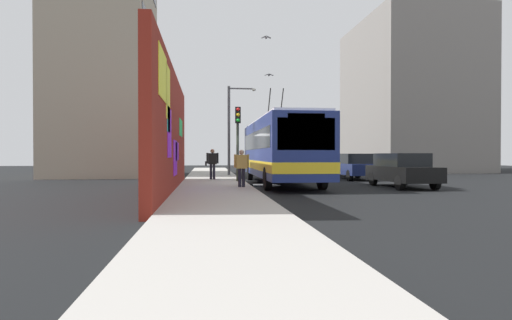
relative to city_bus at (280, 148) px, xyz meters
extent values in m
plane|color=black|center=(-0.65, 1.80, -1.84)|extent=(80.00, 80.00, 0.00)
cube|color=#ADA8A0|center=(-0.65, 3.40, -1.77)|extent=(48.00, 3.20, 0.15)
cube|color=maroon|center=(-4.46, 5.15, 0.55)|extent=(14.37, 0.30, 4.78)
cube|color=yellow|center=(-9.25, 4.99, 1.91)|extent=(2.19, 0.02, 1.38)
cube|color=#8C19D8|center=(-7.16, 4.99, 0.39)|extent=(1.33, 0.02, 1.63)
cube|color=yellow|center=(-7.62, 4.99, 1.64)|extent=(1.28, 0.02, 1.70)
cube|color=#8C19D8|center=(-3.49, 4.99, -0.19)|extent=(1.75, 0.02, 0.75)
cube|color=#33D8E5|center=(-7.47, 4.99, 0.81)|extent=(0.91, 0.02, 0.82)
cube|color=green|center=(-0.79, 4.99, 0.96)|extent=(2.19, 0.02, 0.80)
cube|color=#8C19D8|center=(-4.51, 4.99, -0.45)|extent=(1.86, 0.02, 1.38)
cube|color=#9E937F|center=(10.05, 11.00, 6.55)|extent=(9.04, 6.33, 16.78)
cube|color=black|center=(10.05, 7.81, 2.56)|extent=(7.68, 0.04, 1.10)
cube|color=black|center=(10.05, 7.81, 5.76)|extent=(7.68, 0.04, 1.10)
cube|color=black|center=(10.05, 7.81, 8.96)|extent=(7.68, 0.04, 1.10)
cube|color=gray|center=(16.44, -15.20, 5.13)|extent=(12.61, 9.32, 13.94)
cube|color=black|center=(16.44, -19.88, 2.56)|extent=(10.72, 0.04, 1.10)
cube|color=black|center=(16.44, -19.88, 5.76)|extent=(10.72, 0.04, 1.10)
cube|color=black|center=(16.44, -19.88, 8.96)|extent=(10.72, 0.04, 1.10)
cube|color=navy|center=(0.01, 0.00, -0.02)|extent=(11.37, 2.63, 2.75)
cube|color=silver|center=(0.01, 0.00, 1.42)|extent=(10.92, 2.42, 0.12)
cube|color=yellow|center=(0.01, 0.00, -0.84)|extent=(11.39, 2.65, 0.44)
cube|color=black|center=(-5.66, 0.00, 0.46)|extent=(0.04, 2.24, 1.24)
cube|color=black|center=(0.01, 0.00, 0.39)|extent=(10.46, 2.66, 0.88)
cube|color=orange|center=(-5.65, 0.00, 1.11)|extent=(0.06, 1.45, 0.28)
cylinder|color=black|center=(1.71, -0.35, 2.26)|extent=(1.43, 0.06, 2.00)
cylinder|color=black|center=(1.71, 0.35, 2.26)|extent=(1.43, 0.06, 2.00)
cylinder|color=black|center=(-3.63, -1.20, -1.34)|extent=(1.00, 0.28, 1.00)
cylinder|color=black|center=(-3.63, 1.20, -1.34)|extent=(1.00, 0.28, 1.00)
cylinder|color=black|center=(3.65, -1.20, -1.34)|extent=(1.00, 0.28, 1.00)
cylinder|color=black|center=(3.65, 1.20, -1.34)|extent=(1.00, 0.28, 1.00)
cube|color=black|center=(-2.83, -5.20, -1.19)|extent=(4.41, 1.79, 0.66)
cube|color=black|center=(-2.74, -5.20, -0.56)|extent=(2.64, 1.61, 0.60)
cylinder|color=black|center=(-4.28, -6.00, -1.52)|extent=(0.64, 0.22, 0.64)
cylinder|color=black|center=(-4.28, -4.40, -1.52)|extent=(0.64, 0.22, 0.64)
cylinder|color=black|center=(-1.37, -6.00, -1.52)|extent=(0.64, 0.22, 0.64)
cylinder|color=black|center=(-1.37, -4.40, -1.52)|extent=(0.64, 0.22, 0.64)
cube|color=navy|center=(3.56, -5.20, -1.19)|extent=(4.27, 1.73, 0.66)
cube|color=black|center=(3.64, -5.20, -0.56)|extent=(2.56, 1.55, 0.60)
cylinder|color=black|center=(2.15, -5.96, -1.52)|extent=(0.64, 0.22, 0.64)
cylinder|color=black|center=(2.15, -4.44, -1.52)|extent=(0.64, 0.22, 0.64)
cylinder|color=black|center=(4.96, -5.96, -1.52)|extent=(0.64, 0.22, 0.64)
cylinder|color=black|center=(4.96, -4.44, -1.52)|extent=(0.64, 0.22, 0.64)
cube|color=white|center=(8.91, -5.20, -1.19)|extent=(4.75, 1.92, 0.66)
cube|color=black|center=(9.00, -5.20, -0.56)|extent=(2.85, 1.73, 0.60)
cylinder|color=black|center=(7.34, -6.06, -1.52)|extent=(0.64, 0.22, 0.64)
cylinder|color=black|center=(7.34, -4.34, -1.52)|extent=(0.64, 0.22, 0.64)
cylinder|color=black|center=(10.48, -6.06, -1.52)|extent=(0.64, 0.22, 0.64)
cylinder|color=black|center=(10.48, -4.34, -1.52)|extent=(0.64, 0.22, 0.64)
cube|color=#B7B7BC|center=(14.34, -5.20, -1.19)|extent=(4.89, 1.89, 0.66)
cube|color=black|center=(14.44, -5.20, -0.56)|extent=(2.93, 1.70, 0.60)
cylinder|color=black|center=(12.73, -6.05, -1.52)|extent=(0.64, 0.22, 0.64)
cylinder|color=black|center=(12.73, -4.35, -1.52)|extent=(0.64, 0.22, 0.64)
cylinder|color=black|center=(15.96, -6.05, -1.52)|extent=(0.64, 0.22, 0.64)
cylinder|color=black|center=(15.96, -4.35, -1.52)|extent=(0.64, 0.22, 0.64)
cylinder|color=#1E1E2D|center=(2.22, 3.35, -1.28)|extent=(0.14, 0.14, 0.83)
cylinder|color=#1E1E2D|center=(2.22, 3.52, -1.28)|extent=(0.14, 0.14, 0.83)
cube|color=black|center=(2.22, 3.44, -0.55)|extent=(0.22, 0.48, 0.62)
cylinder|color=black|center=(2.22, 3.14, -0.52)|extent=(0.09, 0.09, 0.59)
cylinder|color=black|center=(2.22, 3.73, -0.52)|extent=(0.09, 0.09, 0.59)
sphere|color=#936B4C|center=(2.22, 3.44, -0.13)|extent=(0.22, 0.22, 0.22)
cube|color=black|center=(2.22, 3.80, -0.81)|extent=(0.14, 0.10, 0.24)
cylinder|color=#1E1E2D|center=(-3.57, 2.21, -1.30)|extent=(0.14, 0.14, 0.78)
cylinder|color=#1E1E2D|center=(-3.57, 2.37, -1.30)|extent=(0.14, 0.14, 0.78)
cube|color=gold|center=(-3.57, 2.29, -0.62)|extent=(0.22, 0.45, 0.58)
cylinder|color=gold|center=(-3.57, 2.02, -0.59)|extent=(0.09, 0.09, 0.56)
cylinder|color=gold|center=(-3.57, 2.57, -0.59)|extent=(0.09, 0.09, 0.56)
sphere|color=tan|center=(-3.57, 2.29, -0.22)|extent=(0.21, 0.21, 0.21)
cylinder|color=#2D382D|center=(0.64, 2.15, 0.24)|extent=(0.14, 0.14, 3.87)
cube|color=black|center=(0.42, 2.15, 1.72)|extent=(0.20, 0.28, 0.84)
sphere|color=red|center=(0.31, 2.15, 2.00)|extent=(0.18, 0.18, 0.18)
sphere|color=yellow|center=(0.31, 2.15, 1.72)|extent=(0.18, 0.18, 0.18)
sphere|color=green|center=(0.31, 2.15, 1.44)|extent=(0.18, 0.18, 0.18)
cylinder|color=#4C4C51|center=(7.21, 2.25, 1.31)|extent=(0.18, 0.18, 6.00)
cylinder|color=#4C4C51|center=(7.21, 1.40, 4.16)|extent=(0.10, 1.70, 0.10)
ellipsoid|color=silver|center=(7.21, 0.55, 4.11)|extent=(0.44, 0.28, 0.20)
ellipsoid|color=slate|center=(4.99, -0.16, 4.68)|extent=(0.32, 0.14, 0.12)
cube|color=slate|center=(4.99, -0.30, 4.71)|extent=(0.20, 0.27, 0.11)
cube|color=slate|center=(4.99, -0.02, 4.71)|extent=(0.20, 0.27, 0.11)
ellipsoid|color=slate|center=(2.71, 0.35, 6.40)|extent=(0.32, 0.14, 0.12)
cube|color=slate|center=(2.71, 0.21, 6.43)|extent=(0.20, 0.26, 0.13)
cube|color=slate|center=(2.71, 0.49, 6.43)|extent=(0.20, 0.26, 0.13)
cylinder|color=black|center=(-0.82, 1.20, -1.84)|extent=(2.12, 2.12, 0.00)
camera|label=1|loc=(-21.37, 3.78, -0.33)|focal=29.64mm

